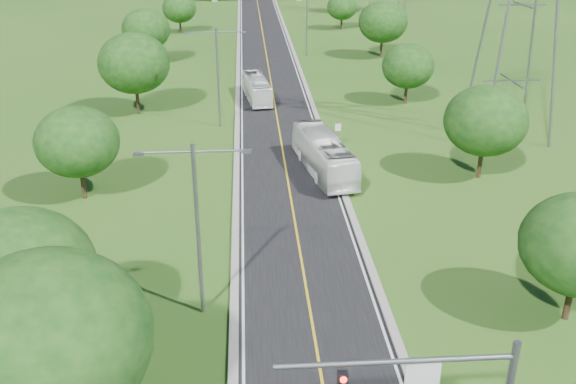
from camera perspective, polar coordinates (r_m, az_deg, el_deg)
name	(u,v)px	position (r m, az deg, el deg)	size (l,w,h in m)	color
ground	(272,88)	(81.15, -1.44, 9.26)	(260.00, 260.00, 0.00)	#285518
road	(270,76)	(86.95, -1.62, 10.30)	(8.00, 150.00, 0.06)	black
curb_left	(238,76)	(86.87, -4.47, 10.28)	(0.50, 150.00, 0.22)	gray
curb_right	(302,75)	(87.19, 1.22, 10.39)	(0.50, 150.00, 0.22)	gray
speed_limit_sign	(338,131)	(60.14, 4.46, 5.40)	(0.55, 0.09, 2.40)	slate
streetlight_near_left	(197,217)	(33.94, -8.09, -2.21)	(5.90, 0.25, 10.00)	slate
streetlight_mid_left	(218,69)	(65.14, -6.28, 10.78)	(5.90, 0.25, 10.00)	slate
streetlight_far_right	(307,16)	(97.94, 1.67, 15.40)	(5.90, 0.25, 10.00)	slate
tree_la	(19,273)	(32.46, -22.79, -6.69)	(7.14, 7.14, 8.30)	black
tree_lb	(77,142)	(50.74, -18.23, 4.27)	(6.30, 6.30, 7.33)	black
tree_lc	(134,63)	(71.02, -13.53, 11.08)	(7.56, 7.56, 8.79)	black
tree_ld	(146,29)	(94.71, -12.52, 13.95)	(6.72, 6.72, 7.82)	black
tree_le	(179,8)	(118.05, -9.65, 15.80)	(5.88, 5.88, 6.84)	black
tree_lf	(48,340)	(26.44, -20.59, -12.20)	(7.98, 7.98, 9.28)	black
tree_rb	(486,121)	(54.43, 17.16, 6.07)	(6.72, 6.72, 7.82)	black
tree_rc	(408,66)	(74.54, 10.62, 10.95)	(5.88, 5.88, 6.84)	black
tree_rd	(383,22)	(97.75, 8.43, 14.74)	(7.14, 7.14, 8.30)	black
tree_re	(342,7)	(120.85, 4.82, 16.08)	(5.46, 5.46, 6.35)	black
bus_outbound	(324,155)	(54.13, 3.20, 3.34)	(2.69, 11.50, 3.20)	white
bus_inbound	(257,88)	(75.46, -2.80, 9.20)	(2.27, 9.70, 2.70)	white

